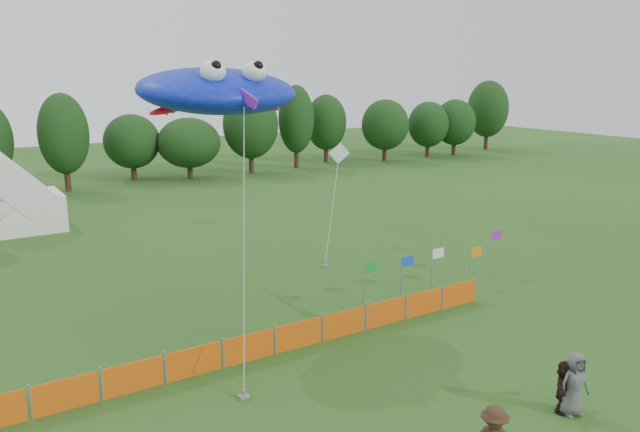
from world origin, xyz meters
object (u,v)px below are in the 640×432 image
tent_right (16,201)px  spectator_f (564,387)px  spectator_e (574,384)px  barrier_fence (274,341)px  stingray_kite (215,91)px

tent_right → spectator_f: tent_right is taller
tent_right → spectator_e: tent_right is taller
tent_right → barrier_fence: tent_right is taller
tent_right → barrier_fence: (5.23, -24.31, -1.39)m
spectator_f → stingray_kite: bearing=92.3°
barrier_fence → spectator_f: 9.59m
barrier_fence → stingray_kite: 9.79m
tent_right → spectator_e: (10.73, -32.48, -0.92)m
spectator_e → spectator_f: spectator_e is taller
barrier_fence → spectator_e: (5.50, -8.17, 0.46)m
spectator_f → stingray_kite: 16.01m
barrier_fence → stingray_kite: (0.12, 4.72, 8.58)m
spectator_e → stingray_kite: (-5.38, 12.89, 8.12)m
tent_right → spectator_f: 33.96m
barrier_fence → spectator_e: 9.86m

